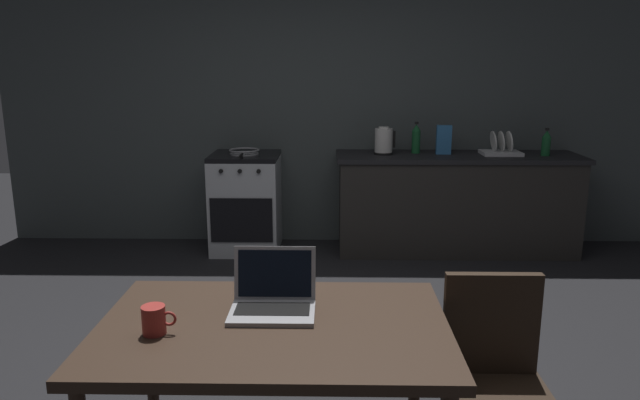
{
  "coord_description": "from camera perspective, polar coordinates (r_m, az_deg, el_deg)",
  "views": [
    {
      "loc": [
        0.18,
        -2.95,
        1.69
      ],
      "look_at": [
        0.11,
        0.77,
        0.82
      ],
      "focal_mm": 33.1,
      "sensor_mm": 36.0,
      "label": 1
    }
  ],
  "objects": [
    {
      "name": "ground_plane",
      "position": [
        3.4,
        -2.23,
        -16.56
      ],
      "size": [
        12.0,
        12.0,
        0.0
      ],
      "primitive_type": "plane",
      "color": "black"
    },
    {
      "name": "back_wall",
      "position": [
        5.57,
        2.31,
        10.12
      ],
      "size": [
        6.4,
        0.1,
        2.78
      ],
      "primitive_type": "cube",
      "color": "#444B4B",
      "rests_on": "ground_plane"
    },
    {
      "name": "kitchen_counter",
      "position": [
        5.47,
        12.98,
        -0.27
      ],
      "size": [
        2.16,
        0.64,
        0.89
      ],
      "color": "#282623",
      "rests_on": "ground_plane"
    },
    {
      "name": "stove_oven",
      "position": [
        5.41,
        -7.16,
        -0.22
      ],
      "size": [
        0.6,
        0.62,
        0.89
      ],
      "color": "#B7BABF",
      "rests_on": "ground_plane"
    },
    {
      "name": "dining_table",
      "position": [
        2.23,
        -4.5,
        -13.52
      ],
      "size": [
        1.28,
        0.83,
        0.76
      ],
      "color": "#332319",
      "rests_on": "ground_plane"
    },
    {
      "name": "chair",
      "position": [
        2.48,
        16.6,
        -15.86
      ],
      "size": [
        0.4,
        0.4,
        0.88
      ],
      "rotation": [
        0.0,
        0.0,
        -0.23
      ],
      "color": "#2D2116",
      "rests_on": "ground_plane"
    },
    {
      "name": "laptop",
      "position": [
        2.29,
        -4.56,
        -9.56
      ],
      "size": [
        0.32,
        0.26,
        0.23
      ],
      "rotation": [
        0.0,
        0.0,
        0.21
      ],
      "color": "#99999E",
      "rests_on": "dining_table"
    },
    {
      "name": "electric_kettle",
      "position": [
        5.28,
        6.18,
        5.67
      ],
      "size": [
        0.19,
        0.16,
        0.25
      ],
      "color": "black",
      "rests_on": "kitchen_counter"
    },
    {
      "name": "bottle",
      "position": [
        5.54,
        21.03,
        5.18
      ],
      "size": [
        0.08,
        0.08,
        0.24
      ],
      "color": "#19592D",
      "rests_on": "kitchen_counter"
    },
    {
      "name": "frying_pan",
      "position": [
        5.3,
        -7.35,
        4.66
      ],
      "size": [
        0.27,
        0.44,
        0.05
      ],
      "color": "gray",
      "rests_on": "stove_oven"
    },
    {
      "name": "coffee_mug",
      "position": [
        2.18,
        -15.72,
        -11.09
      ],
      "size": [
        0.12,
        0.08,
        0.1
      ],
      "color": "#9E2D28",
      "rests_on": "dining_table"
    },
    {
      "name": "cereal_box",
      "position": [
        5.37,
        11.88,
        5.72
      ],
      "size": [
        0.13,
        0.05,
        0.26
      ],
      "color": "#3372B2",
      "rests_on": "kitchen_counter"
    },
    {
      "name": "dish_rack",
      "position": [
        5.48,
        17.08,
        4.7
      ],
      "size": [
        0.34,
        0.26,
        0.21
      ],
      "color": "silver",
      "rests_on": "kitchen_counter"
    },
    {
      "name": "bottle_b",
      "position": [
        5.39,
        9.27,
        5.9
      ],
      "size": [
        0.08,
        0.08,
        0.28
      ],
      "color": "#19592D",
      "rests_on": "kitchen_counter"
    }
  ]
}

